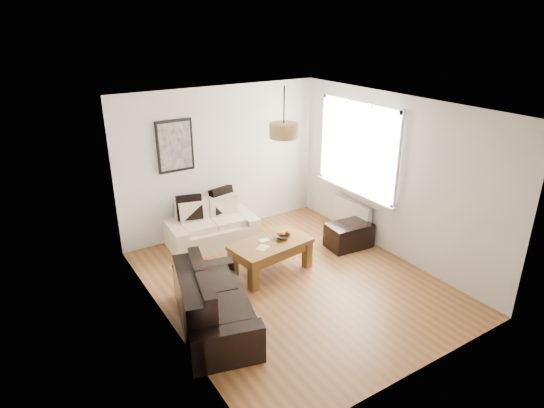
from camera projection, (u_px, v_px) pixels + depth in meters
floor at (294, 282)px, 6.86m from camera, size 4.50×4.50×0.00m
ceiling at (297, 107)px, 5.87m from camera, size 3.80×4.50×0.00m
wall_back at (222, 161)px, 8.13m from camera, size 3.80×0.04×2.60m
wall_front at (424, 272)px, 4.61m from camera, size 3.80×0.04×2.60m
wall_left at (163, 233)px, 5.43m from camera, size 0.04×4.50×2.60m
wall_right at (394, 177)px, 7.31m from camera, size 0.04×4.50×2.60m
window_bay at (359, 148)px, 7.80m from camera, size 0.14×1.90×1.60m
radiator at (352, 214)px, 8.24m from camera, size 0.10×0.90×0.52m
poster at (175, 146)px, 7.53m from camera, size 0.62×0.04×0.87m
pendant_shade at (284, 131)px, 6.25m from camera, size 0.40×0.40×0.20m
loveseat_cream at (212, 224)px, 7.88m from camera, size 1.54×0.92×0.73m
sofa_leather at (214, 300)px, 5.77m from camera, size 1.24×1.88×0.74m
coffee_table at (271, 257)px, 7.07m from camera, size 1.28×0.80×0.50m
ottoman at (349, 235)px, 7.85m from camera, size 0.78×0.54×0.42m
cushion_left at (189, 207)px, 7.74m from camera, size 0.44×0.24×0.42m
cushion_right at (222, 200)px, 8.05m from camera, size 0.46×0.22×0.44m
fruit_bowl at (282, 237)px, 7.09m from camera, size 0.29×0.29×0.06m
orange_a at (283, 233)px, 7.18m from camera, size 0.06×0.06×0.06m
orange_b at (288, 232)px, 7.21m from camera, size 0.08×0.08×0.07m
orange_c at (280, 233)px, 7.17m from camera, size 0.08×0.08×0.06m
papers at (263, 248)px, 6.81m from camera, size 0.25×0.22×0.01m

